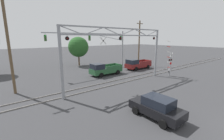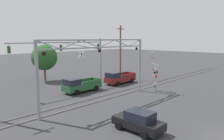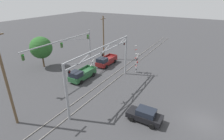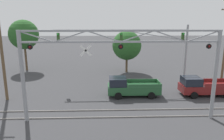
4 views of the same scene
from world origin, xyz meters
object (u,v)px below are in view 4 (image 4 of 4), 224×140
(traffic_signal_span, at_px, (151,43))
(pickup_truck_lead, at_px, (131,87))
(pickup_truck_following, at_px, (204,87))
(utility_pole_left, at_px, (1,44))
(background_tree_far_left_verge, at_px, (127,45))
(crossing_gantry, at_px, (120,63))
(background_tree_beyond_span, at_px, (24,35))

(traffic_signal_span, height_order, pickup_truck_lead, traffic_signal_span)
(pickup_truck_lead, height_order, pickup_truck_following, same)
(pickup_truck_lead, distance_m, pickup_truck_following, 7.76)
(pickup_truck_lead, bearing_deg, utility_pole_left, -176.83)
(pickup_truck_lead, bearing_deg, background_tree_far_left_verge, 86.61)
(crossing_gantry, bearing_deg, utility_pole_left, 156.59)
(traffic_signal_span, relative_size, pickup_truck_lead, 2.81)
(background_tree_beyond_span, xyz_separation_m, background_tree_far_left_verge, (15.55, -1.79, -1.49))
(pickup_truck_following, bearing_deg, background_tree_far_left_verge, 124.30)
(traffic_signal_span, xyz_separation_m, background_tree_beyond_span, (-17.53, 9.06, 0.35))
(traffic_signal_span, relative_size, background_tree_beyond_span, 1.96)
(traffic_signal_span, relative_size, pickup_truck_following, 2.73)
(crossing_gantry, xyz_separation_m, pickup_truck_lead, (1.50, 5.46, -3.74))
(pickup_truck_lead, relative_size, pickup_truck_following, 0.97)
(utility_pole_left, bearing_deg, traffic_signal_span, 14.23)
(crossing_gantry, bearing_deg, pickup_truck_lead, 74.64)
(utility_pole_left, height_order, background_tree_far_left_verge, utility_pole_left)
(pickup_truck_following, height_order, background_tree_far_left_verge, background_tree_far_left_verge)
(pickup_truck_lead, relative_size, background_tree_beyond_span, 0.70)
(crossing_gantry, distance_m, pickup_truck_following, 11.34)
(crossing_gantry, distance_m, background_tree_far_left_verge, 16.01)
(crossing_gantry, bearing_deg, pickup_truck_following, 30.23)
(background_tree_far_left_verge, bearing_deg, pickup_truck_following, -55.70)
(crossing_gantry, bearing_deg, background_tree_far_left_verge, 82.41)
(utility_pole_left, bearing_deg, crossing_gantry, -23.41)
(pickup_truck_following, height_order, utility_pole_left, utility_pole_left)
(crossing_gantry, xyz_separation_m, pickup_truck_following, (9.25, 5.39, -3.74))
(pickup_truck_lead, xyz_separation_m, utility_pole_left, (-12.50, -0.69, 4.62))
(pickup_truck_following, bearing_deg, crossing_gantry, -149.77)
(pickup_truck_following, height_order, background_tree_beyond_span, background_tree_beyond_span)
(crossing_gantry, height_order, pickup_truck_following, crossing_gantry)
(crossing_gantry, xyz_separation_m, background_tree_far_left_verge, (2.11, 15.86, -0.64))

